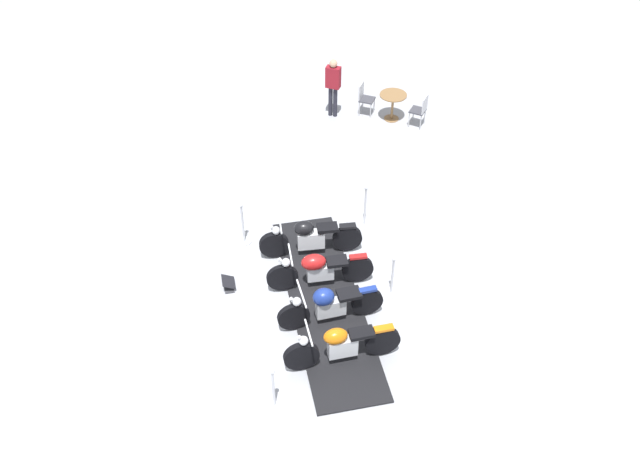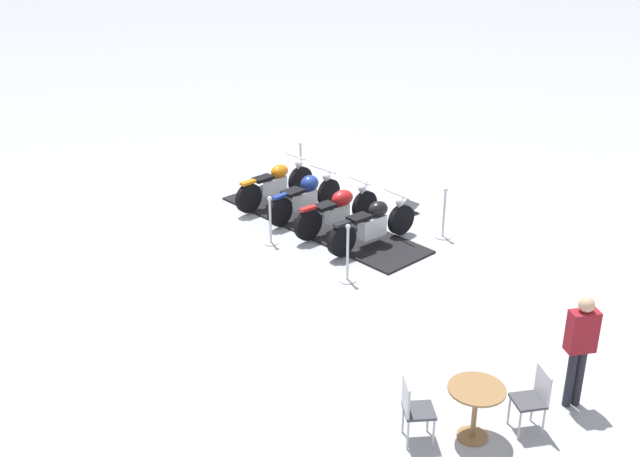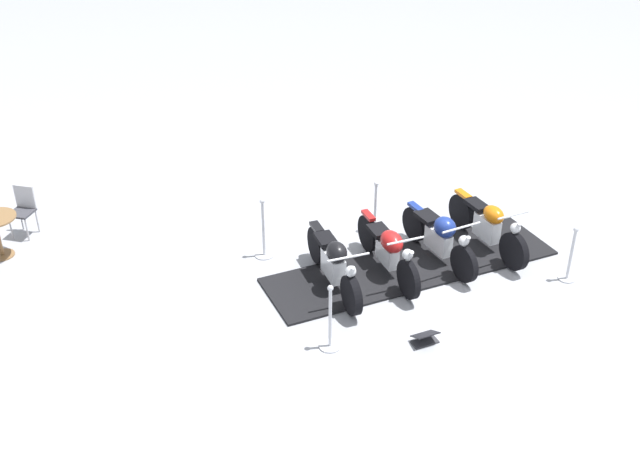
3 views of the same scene
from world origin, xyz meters
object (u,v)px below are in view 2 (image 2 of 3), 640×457
stanchion_right_rear (301,168)px  cafe_chair_near_table (414,407)px  motorcycle_navy (306,195)px  cafe_table (476,401)px  motorcycle_copper (276,184)px  bystander_person (581,342)px  stanchion_right_front (444,222)px  stanchion_left_front (347,263)px  cafe_chair_across_table (534,396)px  motorcycle_maroon (339,208)px  stanchion_left_mid (270,228)px  info_placard (409,209)px  motorcycle_black (373,223)px

stanchion_right_rear → cafe_chair_near_table: stanchion_right_rear is taller
motorcycle_navy → cafe_table: size_ratio=2.51×
motorcycle_copper → cafe_table: motorcycle_copper is taller
stanchion_right_rear → bystander_person: bearing=-85.3°
stanchion_right_front → stanchion_left_front: 2.83m
cafe_chair_across_table → motorcycle_maroon: bearing=-80.4°
stanchion_right_rear → bystander_person: (0.80, -9.78, 0.68)m
motorcycle_copper → cafe_chair_near_table: 8.56m
motorcycle_navy → cafe_table: 7.81m
stanchion_right_rear → stanchion_left_front: 5.28m
stanchion_right_rear → stanchion_left_mid: 3.60m
info_placard → bystander_person: 7.25m
motorcycle_maroon → stanchion_right_front: bearing=-48.8°
motorcycle_maroon → motorcycle_navy: 1.02m
motorcycle_black → bystander_person: bearing=-103.4°
stanchion_left_front → cafe_chair_near_table: bearing=-100.7°
motorcycle_black → cafe_table: bearing=-119.7°
cafe_table → cafe_chair_near_table: cafe_chair_near_table is taller
stanchion_right_rear → stanchion_left_mid: (-1.71, -3.17, -0.03)m
stanchion_left_front → cafe_chair_across_table: 4.90m
motorcycle_black → stanchion_right_front: bearing=-22.8°
motorcycle_navy → cafe_chair_across_table: size_ratio=2.11×
stanchion_right_rear → stanchion_right_front: size_ratio=0.92×
stanchion_right_front → stanchion_left_front: (-2.59, -1.12, 0.01)m
stanchion_right_rear → cafe_table: (-0.88, -9.93, 0.22)m
motorcycle_black → stanchion_left_mid: size_ratio=2.12×
motorcycle_navy → stanchion_left_front: bearing=-121.0°
motorcycle_navy → bystander_person: 7.80m
stanchion_left_front → cafe_chair_near_table: 4.59m
motorcycle_maroon → cafe_chair_across_table: size_ratio=2.29×
cafe_table → stanchion_right_rear: bearing=84.9°
motorcycle_navy → stanchion_left_mid: 1.55m
stanchion_right_rear → info_placard: size_ratio=2.26×
stanchion_left_front → motorcycle_maroon: bearing=73.1°
motorcycle_navy → stanchion_left_mid: (-1.13, -1.04, -0.19)m
stanchion_left_front → motorcycle_navy: bearing=85.5°
motorcycle_copper → cafe_chair_across_table: 8.91m
cafe_table → motorcycle_black: bearing=79.5°
cafe_table → cafe_chair_across_table: bearing=-8.7°
cafe_chair_across_table → motorcycle_black: bearing=-84.0°
stanchion_right_front → cafe_chair_near_table: stanchion_right_front is taller
stanchion_right_rear → stanchion_left_front: bearing=-99.0°
motorcycle_copper → cafe_chair_across_table: bearing=-108.7°
cafe_chair_across_table → bystander_person: 1.04m
stanchion_right_front → stanchion_left_front: stanchion_left_front is taller
stanchion_right_front → info_placard: (-0.08, 1.44, -0.28)m
stanchion_right_front → stanchion_left_mid: (-3.48, 0.93, -0.02)m
info_placard → stanchion_left_front: bearing=-67.9°
motorcycle_black → cafe_chair_near_table: 6.03m
motorcycle_black → motorcycle_navy: 2.04m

